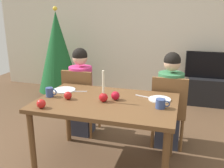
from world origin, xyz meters
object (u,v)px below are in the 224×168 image
object	(u,v)px
chair_right	(169,107)
plate_right	(160,99)
apple_by_left_plate	(41,104)
apple_by_right_mug	(68,95)
candle_centerpiece	(103,95)
apple_near_candle	(115,96)
dining_table	(106,108)
chair_left	(80,98)
plate_left	(64,90)
mug_left	(50,92)
person_right_child	(169,102)
tv	(209,65)
person_left_child	(81,93)
christmas_tree	(58,52)
tv_stand	(206,91)
mug_right	(161,104)

from	to	relation	value
chair_right	plate_right	bearing A→B (deg)	-100.24
apple_by_left_plate	apple_by_right_mug	xyz separation A→B (m)	(0.13, 0.29, -0.00)
candle_centerpiece	apple_near_candle	distance (m)	0.13
dining_table	apple_by_left_plate	bearing A→B (deg)	-145.73
chair_left	plate_left	distance (m)	0.49
chair_left	mug_left	xyz separation A→B (m)	(-0.05, -0.65, 0.29)
person_right_child	tv	world-z (taller)	person_right_child
chair_left	apple_near_candle	bearing A→B (deg)	-41.10
person_left_child	chair_right	bearing A→B (deg)	-1.62
mug_left	apple_by_left_plate	size ratio (longest dim) A/B	1.45
person_right_child	plate_left	bearing A→B (deg)	-158.50
chair_right	apple_by_left_plate	distance (m)	1.50
christmas_tree	dining_table	bearing A→B (deg)	-50.71
plate_left	apple_by_left_plate	xyz separation A→B (m)	(0.04, -0.54, 0.04)
person_left_child	christmas_tree	xyz separation A→B (m)	(-1.01, 1.28, 0.31)
chair_right	person_right_child	bearing A→B (deg)	90.00
plate_left	plate_right	distance (m)	1.07
chair_left	candle_centerpiece	distance (m)	0.89
christmas_tree	apple_by_left_plate	bearing A→B (deg)	-65.29
plate_right	mug_left	size ratio (longest dim) A/B	1.82
dining_table	christmas_tree	size ratio (longest dim) A/B	0.83
dining_table	candle_centerpiece	size ratio (longest dim) A/B	4.39
chair_right	plate_left	size ratio (longest dim) A/B	3.61
plate_right	chair_right	bearing A→B (deg)	79.76
person_left_child	plate_right	distance (m)	1.18
tv_stand	apple_by_right_mug	distance (m)	2.87
christmas_tree	apple_near_candle	distance (m)	2.49
person_left_child	apple_by_left_plate	distance (m)	1.02
mug_left	mug_right	size ratio (longest dim) A/B	0.93
candle_centerpiece	mug_right	xyz separation A→B (m)	(0.57, -0.01, -0.02)
chair_left	apple_by_left_plate	world-z (taller)	chair_left
apple_near_candle	christmas_tree	bearing A→B (deg)	131.49
chair_left	candle_centerpiece	xyz separation A→B (m)	(0.53, -0.64, 0.30)
person_right_child	mug_left	xyz separation A→B (m)	(-1.20, -0.69, 0.23)
chair_left	mug_left	distance (m)	0.72
apple_near_candle	apple_by_left_plate	bearing A→B (deg)	-145.70
chair_right	christmas_tree	distance (m)	2.55
tv	mug_right	bearing A→B (deg)	-104.03
chair_left	mug_left	bearing A→B (deg)	-94.77
tv_stand	apple_near_candle	world-z (taller)	apple_near_candle
mug_right	christmas_tree	bearing A→B (deg)	137.15
christmas_tree	tv_stand	bearing A→B (deg)	8.08
christmas_tree	plate_right	size ratio (longest dim) A/B	7.49
candle_centerpiece	apple_near_candle	xyz separation A→B (m)	(0.10, 0.09, -0.02)
chair_right	mug_left	xyz separation A→B (m)	(-1.20, -0.65, 0.29)
tv	apple_near_candle	distance (m)	2.48
christmas_tree	apple_by_left_plate	world-z (taller)	christmas_tree
chair_left	apple_near_candle	xyz separation A→B (m)	(0.63, -0.55, 0.28)
tv	christmas_tree	world-z (taller)	christmas_tree
plate_left	plate_right	bearing A→B (deg)	-0.20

